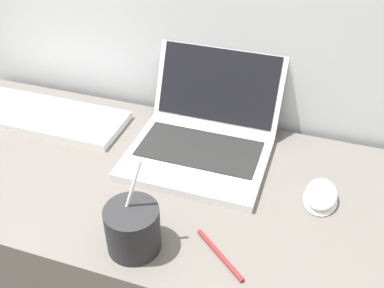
% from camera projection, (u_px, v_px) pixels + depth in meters
% --- Properties ---
extents(desk, '(1.26, 0.55, 0.76)m').
position_uv_depth(desk, '(164.00, 282.00, 1.24)').
color(desk, '#5B5651').
rests_on(desk, ground_plane).
extents(laptop, '(0.32, 0.35, 0.21)m').
position_uv_depth(laptop, '(204.00, 134.00, 1.08)').
color(laptop, silver).
rests_on(laptop, desk).
extents(drink_cup, '(0.10, 0.10, 0.20)m').
position_uv_depth(drink_cup, '(133.00, 228.00, 0.83)').
color(drink_cup, '#232326').
rests_on(drink_cup, desk).
extents(computer_mouse, '(0.07, 0.10, 0.04)m').
position_uv_depth(computer_mouse, '(321.00, 195.00, 0.95)').
color(computer_mouse, white).
rests_on(computer_mouse, desk).
extents(external_keyboard, '(0.44, 0.16, 0.02)m').
position_uv_depth(external_keyboard, '(45.00, 116.00, 1.20)').
color(external_keyboard, silver).
rests_on(external_keyboard, desk).
extents(pen, '(0.11, 0.09, 0.01)m').
position_uv_depth(pen, '(220.00, 255.00, 0.83)').
color(pen, '#A51E1E').
rests_on(pen, desk).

